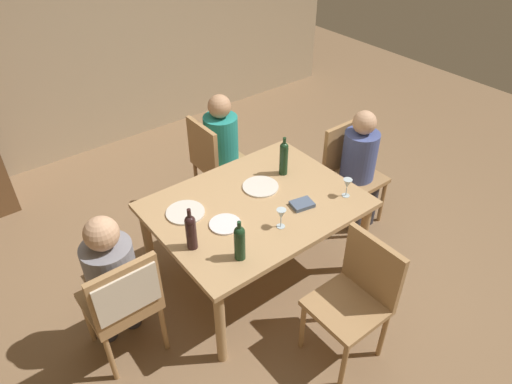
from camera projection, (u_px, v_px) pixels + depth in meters
ground_plane at (256, 271)px, 3.85m from camera, size 10.00×10.00×0.00m
rear_room_partition at (92, 25)px, 4.79m from camera, size 6.40×0.12×2.70m
dining_table at (256, 211)px, 3.46m from camera, size 1.50×1.14×0.73m
chair_far_right at (214, 159)px, 4.25m from camera, size 0.44×0.44×0.92m
chair_left_end at (124, 298)px, 2.85m from camera, size 0.44×0.46×0.92m
chair_right_end at (350, 167)px, 4.14m from camera, size 0.44×0.44×0.92m
chair_near at (357, 293)px, 2.97m from camera, size 0.44×0.44×0.92m
person_woman_host at (224, 143)px, 4.23m from camera, size 0.35×0.31×1.14m
person_man_bearded at (112, 277)px, 2.91m from camera, size 0.31×0.36×1.15m
person_man_guest at (361, 162)px, 4.00m from camera, size 0.30×0.34×1.12m
wine_bottle_tall_green at (284, 157)px, 3.63m from camera, size 0.07×0.07×0.33m
wine_bottle_dark_red at (240, 242)px, 2.88m from camera, size 0.07×0.07×0.30m
wine_bottle_short_olive at (191, 231)px, 2.95m from camera, size 0.07×0.07×0.32m
wine_glass_near_left at (281, 215)px, 3.13m from camera, size 0.07×0.07×0.15m
wine_glass_centre at (347, 184)px, 3.42m from camera, size 0.07×0.07×0.15m
dinner_plate_host at (185, 212)px, 3.31m from camera, size 0.28×0.28×0.01m
dinner_plate_guest_left at (261, 187)px, 3.56m from camera, size 0.28×0.28×0.01m
dinner_plate_guest_right at (225, 224)px, 3.21m from camera, size 0.22×0.22×0.01m
folded_napkin at (302, 204)px, 3.37m from camera, size 0.18×0.15×0.03m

